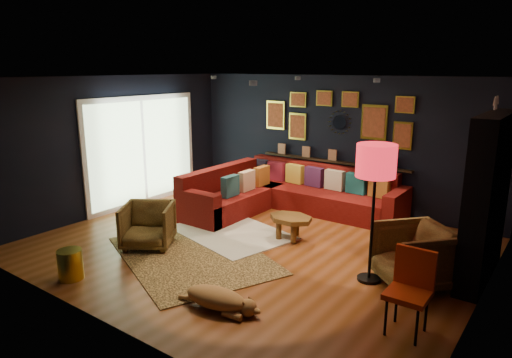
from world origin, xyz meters
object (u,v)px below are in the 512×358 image
Objects in this scene: armchair_left at (148,223)px; armchair_right at (414,253)px; coffee_table at (291,221)px; pouf at (238,200)px; dog at (216,294)px; orange_chair at (411,284)px; sectional at (283,195)px; gold_stool at (70,264)px; floor_lamp at (376,166)px.

armchair_left is 3.94m from armchair_right.
armchair_right is at bearing -11.20° from coffee_table.
pouf is 3.71m from dog.
coffee_table is at bearing 147.79° from orange_chair.
coffee_table is 2.85m from orange_chair.
coffee_table is at bearing -22.64° from pouf.
armchair_right is at bearing -28.26° from sectional.
gold_stool is at bearing -89.73° from pouf.
armchair_right is 1.24m from floor_lamp.
pouf is 2.25m from armchair_left.
dog is at bearing -88.64° from armchair_right.
sectional is 3.40m from floor_lamp.
pouf is 0.66× the size of orange_chair.
dog is (-1.65, -1.96, -0.25)m from armchair_right.
floor_lamp is at bearing -35.92° from sectional.
gold_stool is at bearing -122.78° from armchair_left.
floor_lamp reaches higher than pouf.
armchair_left is 1.38m from gold_stool.
armchair_right is 0.96× the size of orange_chair.
sectional is 4.21m from gold_stool.
coffee_table is at bearing 9.11° from armchair_left.
pouf is 0.33× the size of floor_lamp.
sectional is 4.53× the size of coffee_table.
armchair_right reaches higher than coffee_table.
armchair_left is at bearing 91.44° from gold_stool.
dog is at bearing -55.47° from armchair_left.
sectional is 3.48m from armchair_right.
armchair_right reaches higher than sectional.
sectional is at bearing 144.08° from floor_lamp.
floor_lamp is (-0.50, -0.21, 1.11)m from armchair_right.
gold_stool is (-3.73, -2.51, -0.23)m from armchair_right.
gold_stool is at bearing -118.90° from coffee_table.
orange_chair reaches higher than gold_stool.
coffee_table is 2.27m from armchair_left.
coffee_table reaches higher than dog.
armchair_left is at bearing -179.53° from orange_chair.
gold_stool is 2.15m from dog.
orange_chair is at bearing 19.48° from gold_stool.
floor_lamp is at bearing 132.12° from orange_chair.
gold_stool reaches higher than dog.
sectional is at bearing 80.87° from gold_stool.
orange_chair is 2.17m from dog.
sectional is 3.76× the size of orange_chair.
pouf is 4.61m from orange_chair.
dog is (2.08, 0.55, -0.02)m from gold_stool.
armchair_left is at bearing 151.16° from dog.
orange_chair is 0.84× the size of dog.
floor_lamp is at bearing -21.30° from coffee_table.
floor_lamp is 2.50m from dog.
sectional is at bearing 140.62° from orange_chair.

